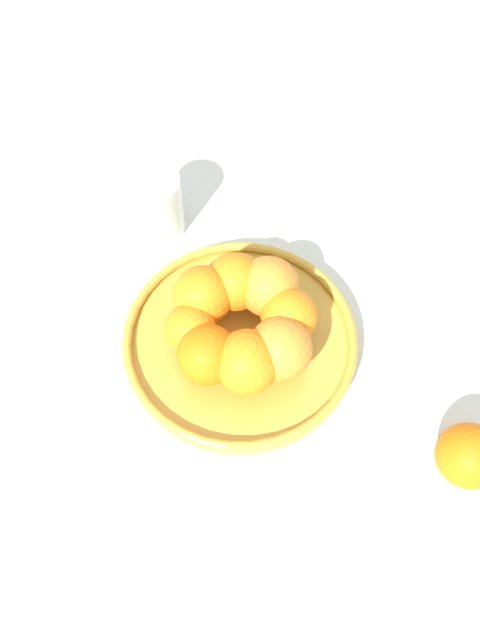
% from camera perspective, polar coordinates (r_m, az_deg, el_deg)
% --- Properties ---
extents(ground_plane, '(4.00, 4.00, 0.00)m').
position_cam_1_polar(ground_plane, '(0.84, 0.00, -2.47)').
color(ground_plane, silver).
extents(fruit_bowl, '(0.31, 0.31, 0.03)m').
position_cam_1_polar(fruit_bowl, '(0.82, 0.00, -1.92)').
color(fruit_bowl, gold).
rests_on(fruit_bowl, ground_plane).
extents(orange_pile, '(0.19, 0.19, 0.08)m').
position_cam_1_polar(orange_pile, '(0.78, 0.25, -0.07)').
color(orange_pile, orange).
rests_on(orange_pile, fruit_bowl).
extents(stray_orange, '(0.08, 0.08, 0.08)m').
position_cam_1_polar(stray_orange, '(0.78, 20.20, -11.57)').
color(stray_orange, orange).
rests_on(stray_orange, ground_plane).
extents(drinking_glass, '(0.07, 0.07, 0.10)m').
position_cam_1_polar(drinking_glass, '(0.92, -7.58, 10.37)').
color(drinking_glass, silver).
rests_on(drinking_glass, ground_plane).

